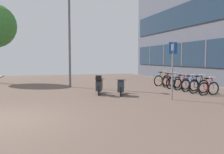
{
  "coord_description": "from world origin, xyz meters",
  "views": [
    {
      "loc": [
        1.24,
        -7.41,
        1.76
      ],
      "look_at": [
        4.0,
        1.56,
        1.06
      ],
      "focal_mm": 38.31,
      "sensor_mm": 36.0,
      "label": 1
    }
  ],
  "objects_px": {
    "bicycle_rack_06": "(163,80)",
    "lamp_post": "(69,35)",
    "bicycle_rack_00": "(209,88)",
    "parking_sign": "(173,64)",
    "bicycle_rack_01": "(199,86)",
    "bicycle_rack_05": "(169,82)",
    "scooter_mid": "(121,87)",
    "bicycle_rack_02": "(190,85)",
    "scooter_near": "(99,85)",
    "bicycle_rack_03": "(182,84)",
    "bicycle_rack_04": "(174,82)"
  },
  "relations": [
    {
      "from": "parking_sign",
      "to": "bicycle_rack_04",
      "type": "bearing_deg",
      "value": 57.45
    },
    {
      "from": "bicycle_rack_02",
      "to": "bicycle_rack_04",
      "type": "height_order",
      "value": "bicycle_rack_04"
    },
    {
      "from": "bicycle_rack_04",
      "to": "parking_sign",
      "type": "bearing_deg",
      "value": -122.55
    },
    {
      "from": "bicycle_rack_01",
      "to": "bicycle_rack_06",
      "type": "bearing_deg",
      "value": 91.23
    },
    {
      "from": "bicycle_rack_06",
      "to": "lamp_post",
      "type": "xyz_separation_m",
      "value": [
        -6.0,
        0.99,
        2.91
      ]
    },
    {
      "from": "bicycle_rack_06",
      "to": "parking_sign",
      "type": "bearing_deg",
      "value": -114.88
    },
    {
      "from": "scooter_mid",
      "to": "bicycle_rack_01",
      "type": "bearing_deg",
      "value": -7.62
    },
    {
      "from": "bicycle_rack_02",
      "to": "bicycle_rack_03",
      "type": "distance_m",
      "value": 0.73
    },
    {
      "from": "parking_sign",
      "to": "lamp_post",
      "type": "relative_size",
      "value": 0.42
    },
    {
      "from": "bicycle_rack_01",
      "to": "bicycle_rack_04",
      "type": "height_order",
      "value": "bicycle_rack_04"
    },
    {
      "from": "bicycle_rack_02",
      "to": "bicycle_rack_06",
      "type": "xyz_separation_m",
      "value": [
        -0.07,
        2.93,
        0.02
      ]
    },
    {
      "from": "bicycle_rack_01",
      "to": "bicycle_rack_02",
      "type": "relative_size",
      "value": 1.06
    },
    {
      "from": "bicycle_rack_00",
      "to": "bicycle_rack_02",
      "type": "height_order",
      "value": "bicycle_rack_02"
    },
    {
      "from": "bicycle_rack_05",
      "to": "scooter_near",
      "type": "distance_m",
      "value": 5.38
    },
    {
      "from": "bicycle_rack_02",
      "to": "scooter_near",
      "type": "xyz_separation_m",
      "value": [
        -5.06,
        0.38,
        0.11
      ]
    },
    {
      "from": "scooter_mid",
      "to": "lamp_post",
      "type": "distance_m",
      "value": 5.38
    },
    {
      "from": "bicycle_rack_02",
      "to": "bicycle_rack_05",
      "type": "height_order",
      "value": "bicycle_rack_05"
    },
    {
      "from": "bicycle_rack_00",
      "to": "scooter_near",
      "type": "xyz_separation_m",
      "value": [
        -5.1,
        1.84,
        0.12
      ]
    },
    {
      "from": "parking_sign",
      "to": "bicycle_rack_01",
      "type": "bearing_deg",
      "value": 29.89
    },
    {
      "from": "bicycle_rack_02",
      "to": "bicycle_rack_05",
      "type": "distance_m",
      "value": 2.19
    },
    {
      "from": "bicycle_rack_02",
      "to": "parking_sign",
      "type": "distance_m",
      "value": 3.43
    },
    {
      "from": "bicycle_rack_01",
      "to": "bicycle_rack_03",
      "type": "height_order",
      "value": "bicycle_rack_01"
    },
    {
      "from": "bicycle_rack_04",
      "to": "bicycle_rack_05",
      "type": "xyz_separation_m",
      "value": [
        0.12,
        0.73,
        -0.02
      ]
    },
    {
      "from": "scooter_near",
      "to": "bicycle_rack_06",
      "type": "bearing_deg",
      "value": 27.0
    },
    {
      "from": "scooter_mid",
      "to": "lamp_post",
      "type": "relative_size",
      "value": 0.28
    },
    {
      "from": "bicycle_rack_03",
      "to": "parking_sign",
      "type": "xyz_separation_m",
      "value": [
        -2.36,
        -2.85,
        1.21
      ]
    },
    {
      "from": "lamp_post",
      "to": "bicycle_rack_01",
      "type": "bearing_deg",
      "value": -37.44
    },
    {
      "from": "bicycle_rack_01",
      "to": "scooter_near",
      "type": "bearing_deg",
      "value": 167.63
    },
    {
      "from": "bicycle_rack_05",
      "to": "scooter_mid",
      "type": "bearing_deg",
      "value": -149.85
    },
    {
      "from": "bicycle_rack_00",
      "to": "scooter_mid",
      "type": "relative_size",
      "value": 0.78
    },
    {
      "from": "bicycle_rack_04",
      "to": "scooter_mid",
      "type": "bearing_deg",
      "value": -157.51
    },
    {
      "from": "bicycle_rack_01",
      "to": "bicycle_rack_04",
      "type": "distance_m",
      "value": 2.2
    },
    {
      "from": "scooter_mid",
      "to": "parking_sign",
      "type": "relative_size",
      "value": 0.66
    },
    {
      "from": "bicycle_rack_00",
      "to": "bicycle_rack_06",
      "type": "relative_size",
      "value": 0.92
    },
    {
      "from": "bicycle_rack_02",
      "to": "bicycle_rack_06",
      "type": "relative_size",
      "value": 0.93
    },
    {
      "from": "parking_sign",
      "to": "scooter_mid",
      "type": "bearing_deg",
      "value": 130.98
    },
    {
      "from": "bicycle_rack_00",
      "to": "parking_sign",
      "type": "xyz_separation_m",
      "value": [
        -2.44,
        -0.66,
        1.21
      ]
    },
    {
      "from": "scooter_mid",
      "to": "bicycle_rack_02",
      "type": "bearing_deg",
      "value": 2.55
    },
    {
      "from": "bicycle_rack_05",
      "to": "parking_sign",
      "type": "xyz_separation_m",
      "value": [
        -2.41,
        -4.32,
        1.2
      ]
    },
    {
      "from": "bicycle_rack_01",
      "to": "bicycle_rack_05",
      "type": "height_order",
      "value": "bicycle_rack_01"
    },
    {
      "from": "lamp_post",
      "to": "parking_sign",
      "type": "bearing_deg",
      "value": -58.83
    },
    {
      "from": "bicycle_rack_01",
      "to": "scooter_mid",
      "type": "height_order",
      "value": "bicycle_rack_01"
    },
    {
      "from": "bicycle_rack_00",
      "to": "parking_sign",
      "type": "distance_m",
      "value": 2.8
    },
    {
      "from": "bicycle_rack_06",
      "to": "bicycle_rack_00",
      "type": "bearing_deg",
      "value": -88.7
    },
    {
      "from": "bicycle_rack_01",
      "to": "lamp_post",
      "type": "relative_size",
      "value": 0.23
    },
    {
      "from": "bicycle_rack_02",
      "to": "bicycle_rack_06",
      "type": "height_order",
      "value": "bicycle_rack_06"
    },
    {
      "from": "bicycle_rack_02",
      "to": "parking_sign",
      "type": "bearing_deg",
      "value": -138.61
    },
    {
      "from": "bicycle_rack_00",
      "to": "bicycle_rack_03",
      "type": "distance_m",
      "value": 2.2
    },
    {
      "from": "bicycle_rack_05",
      "to": "bicycle_rack_06",
      "type": "xyz_separation_m",
      "value": [
        -0.06,
        0.73,
        0.02
      ]
    },
    {
      "from": "bicycle_rack_06",
      "to": "lamp_post",
      "type": "relative_size",
      "value": 0.24
    }
  ]
}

